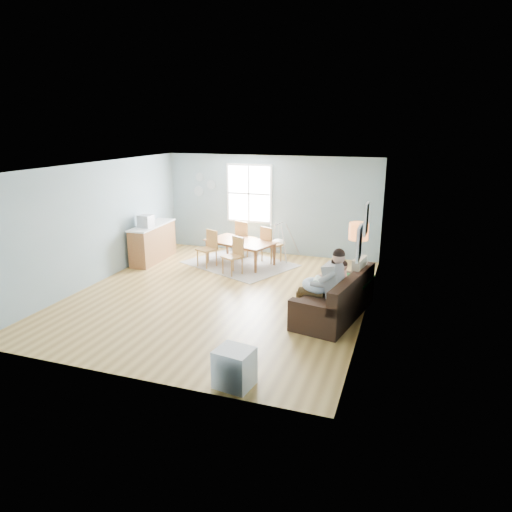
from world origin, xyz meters
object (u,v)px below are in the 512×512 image
at_px(floor_lamp, 358,239).
at_px(dining_table, 240,253).
at_px(sofa, 337,301).
at_px(monitor, 146,221).
at_px(chair_ne, 269,242).
at_px(father, 325,282).
at_px(chair_nw, 244,236).
at_px(toddler, 338,277).
at_px(counter, 153,242).
at_px(chair_sw, 209,246).
at_px(storage_cube, 234,368).
at_px(chair_se, 235,253).
at_px(baby_swing, 278,243).

relative_size(floor_lamp, dining_table, 1.01).
xyz_separation_m(sofa, monitor, (-5.18, 1.80, 0.83)).
bearing_deg(chair_ne, monitor, -158.63).
distance_m(sofa, father, 0.55).
height_order(chair_nw, monitor, monitor).
relative_size(toddler, dining_table, 0.48).
height_order(sofa, dining_table, sofa).
relative_size(father, counter, 0.80).
xyz_separation_m(toddler, chair_ne, (-2.21, 2.73, -0.16)).
relative_size(floor_lamp, chair_sw, 1.90).
distance_m(storage_cube, monitor, 6.33).
xyz_separation_m(father, storage_cube, (-0.76, -2.57, -0.47)).
relative_size(father, chair_sw, 1.53).
bearing_deg(counter, chair_sw, 0.93).
bearing_deg(floor_lamp, chair_sw, 154.54).
bearing_deg(chair_se, baby_swing, 70.35).
distance_m(sofa, toddler, 0.47).
bearing_deg(chair_se, counter, 171.89).
height_order(sofa, chair_se, chair_se).
distance_m(dining_table, chair_ne, 0.81).
relative_size(toddler, baby_swing, 0.78).
bearing_deg(storage_cube, monitor, 132.41).
xyz_separation_m(counter, monitor, (0.03, -0.33, 0.64)).
xyz_separation_m(chair_nw, baby_swing, (0.93, 0.16, -0.15)).
xyz_separation_m(chair_sw, baby_swing, (1.45, 1.31, -0.11)).
height_order(father, counter, father).
relative_size(storage_cube, dining_table, 0.32).
xyz_separation_m(monitor, baby_swing, (3.03, 1.67, -0.71)).
distance_m(dining_table, chair_nw, 0.82).
bearing_deg(toddler, chair_se, 150.03).
distance_m(toddler, monitor, 5.40).
relative_size(father, storage_cube, 2.55).
distance_m(storage_cube, counter, 6.54).
distance_m(toddler, chair_sw, 4.06).
height_order(floor_lamp, storage_cube, floor_lamp).
relative_size(toddler, storage_cube, 1.50).
bearing_deg(baby_swing, floor_lamp, -52.37).
bearing_deg(counter, chair_nw, 28.96).
bearing_deg(storage_cube, chair_nw, 109.13).
xyz_separation_m(chair_sw, monitor, (-1.58, -0.36, 0.61)).
bearing_deg(floor_lamp, chair_se, 154.12).
distance_m(floor_lamp, monitor, 5.68).
relative_size(father, baby_swing, 1.33).
xyz_separation_m(floor_lamp, chair_se, (-3.04, 1.47, -0.94)).
relative_size(chair_sw, baby_swing, 0.87).
relative_size(dining_table, chair_se, 1.92).
distance_m(chair_se, chair_ne, 1.27).
bearing_deg(storage_cube, sofa, 71.48).
xyz_separation_m(toddler, monitor, (-5.14, 1.58, 0.42)).
xyz_separation_m(chair_sw, chair_se, (0.85, -0.38, -0.01)).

